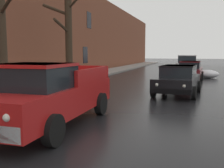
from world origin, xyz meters
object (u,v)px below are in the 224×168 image
Objects in this scene: bare_tree_mid_block at (68,29)px; pickup_truck_red_approaching_near_lane at (48,94)px; suv_silver_parked_far_down_block at (187,64)px; bare_tree_second_along_sidewalk at (0,31)px; sedan_maroon_parked_kerbside_mid at (190,70)px; sedan_white_queued_behind_truck at (188,64)px; sedan_red_at_far_intersection at (189,62)px; sedan_black_parked_kerbside_close at (178,79)px.

bare_tree_mid_block reaches higher than pickup_truck_red_approaching_near_lane.
suv_silver_parked_far_down_block is (6.91, 11.04, -2.52)m from bare_tree_mid_block.
bare_tree_second_along_sidewalk reaches higher than suv_silver_parked_far_down_block.
bare_tree_mid_block is 9.68m from pickup_truck_red_approaching_near_lane.
sedan_maroon_parked_kerbside_mid is 11.40m from sedan_white_queued_behind_truck.
pickup_truck_red_approaching_near_lane is at bearing -35.27° from bare_tree_second_along_sidewalk.
sedan_maroon_parked_kerbside_mid is 1.11× the size of sedan_red_at_far_intersection.
sedan_white_queued_behind_truck is at bearing 90.82° from suv_silver_parked_far_down_block.
sedan_black_parked_kerbside_close is 12.82m from suv_silver_parked_far_down_block.
suv_silver_parked_far_down_block is (3.23, 19.60, 0.11)m from pickup_truck_red_approaching_near_lane.
suv_silver_parked_far_down_block is 5.68m from sedan_white_queued_behind_truck.
sedan_red_at_far_intersection is (3.10, 33.00, -0.13)m from pickup_truck_red_approaching_near_lane.
sedan_black_parked_kerbside_close is 1.06× the size of sedan_red_at_far_intersection.
bare_tree_mid_block reaches higher than suv_silver_parked_far_down_block.
sedan_black_parked_kerbside_close is (6.81, 4.16, -2.16)m from bare_tree_second_along_sidewalk.
pickup_truck_red_approaching_near_lane is at bearing -114.67° from sedan_black_parked_kerbside_close.
sedan_maroon_parked_kerbside_mid is 5.73m from suv_silver_parked_far_down_block.
bare_tree_second_along_sidewalk is 8.27m from sedan_black_parked_kerbside_close.
bare_tree_mid_block reaches higher than sedan_black_parked_kerbside_close.
sedan_white_queued_behind_truck is (3.15, 25.28, -0.13)m from pickup_truck_red_approaching_near_lane.
sedan_black_parked_kerbside_close is at bearing -90.10° from sedan_white_queued_behind_truck.
sedan_white_queued_behind_truck is at bearing 92.11° from sedan_maroon_parked_kerbside_mid.
suv_silver_parked_far_down_block reaches higher than sedan_maroon_parked_kerbside_mid.
bare_tree_second_along_sidewalk is 1.50× the size of sedan_red_at_far_intersection.
bare_tree_mid_block is at bearing 89.82° from bare_tree_second_along_sidewalk.
sedan_black_parked_kerbside_close is 0.99× the size of sedan_white_queued_behind_truck.
suv_silver_parked_far_down_block is at bearing -89.18° from sedan_white_queued_behind_truck.
bare_tree_second_along_sidewalk is 1.26× the size of suv_silver_parked_far_down_block.
sedan_maroon_parked_kerbside_mid is at bearing 36.33° from bare_tree_mid_block.
sedan_red_at_far_intersection is at bearing 91.39° from sedan_maroon_parked_kerbside_mid.
bare_tree_second_along_sidewalk is 1.42× the size of sedan_black_parked_kerbside_close.
bare_tree_mid_block is at bearing -143.67° from sedan_maroon_parked_kerbside_mid.
bare_tree_mid_block is 1.44× the size of suv_silver_parked_far_down_block.
pickup_truck_red_approaching_near_lane reaches higher than sedan_white_queued_behind_truck.
sedan_white_queued_behind_truck is 7.72m from sedan_red_at_far_intersection.
sedan_maroon_parked_kerbside_mid is at bearing -87.89° from sedan_white_queued_behind_truck.
bare_tree_mid_block reaches higher than sedan_red_at_far_intersection.
bare_tree_second_along_sidewalk is at bearing -148.57° from sedan_black_parked_kerbside_close.
sedan_red_at_far_intersection is at bearing 77.38° from bare_tree_second_along_sidewalk.
sedan_white_queued_behind_truck is at bearing -89.66° from sedan_red_at_far_intersection.
suv_silver_parked_far_down_block is (6.93, 16.98, -1.92)m from bare_tree_second_along_sidewalk.
suv_silver_parked_far_down_block is 1.12× the size of sedan_white_queued_behind_truck.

